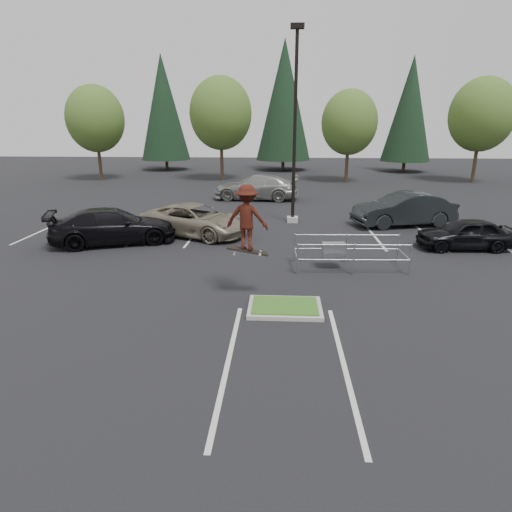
# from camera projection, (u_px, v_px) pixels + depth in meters

# --- Properties ---
(ground) EXTENTS (120.00, 120.00, 0.00)m
(ground) POSITION_uv_depth(u_px,v_px,m) (285.00, 310.00, 12.85)
(ground) COLOR black
(ground) RESTS_ON ground
(grass_median) EXTENTS (2.20, 1.60, 0.16)m
(grass_median) POSITION_uv_depth(u_px,v_px,m) (285.00, 307.00, 12.83)
(grass_median) COLOR #98978E
(grass_median) RESTS_ON ground
(stall_lines) EXTENTS (22.62, 17.60, 0.01)m
(stall_lines) POSITION_uv_depth(u_px,v_px,m) (253.00, 251.00, 18.67)
(stall_lines) COLOR silver
(stall_lines) RESTS_ON ground
(light_pole) EXTENTS (0.70, 0.60, 10.12)m
(light_pole) POSITION_uv_depth(u_px,v_px,m) (295.00, 139.00, 22.91)
(light_pole) COLOR #98978E
(light_pole) RESTS_ON ground
(decid_a) EXTENTS (5.44, 5.44, 8.91)m
(decid_a) POSITION_uv_depth(u_px,v_px,m) (96.00, 121.00, 40.83)
(decid_a) COLOR #38281C
(decid_a) RESTS_ON ground
(decid_b) EXTENTS (5.89, 5.89, 9.64)m
(decid_b) POSITION_uv_depth(u_px,v_px,m) (221.00, 116.00, 40.50)
(decid_b) COLOR #38281C
(decid_b) RESTS_ON ground
(decid_c) EXTENTS (5.12, 5.12, 8.38)m
(decid_c) POSITION_uv_depth(u_px,v_px,m) (349.00, 125.00, 39.40)
(decid_c) COLOR #38281C
(decid_c) RESTS_ON ground
(decid_d) EXTENTS (5.76, 5.76, 9.43)m
(decid_d) POSITION_uv_depth(u_px,v_px,m) (481.00, 117.00, 39.01)
(decid_d) COLOR #38281C
(decid_d) RESTS_ON ground
(conif_a) EXTENTS (5.72, 5.72, 13.00)m
(conif_a) POSITION_uv_depth(u_px,v_px,m) (163.00, 108.00, 49.66)
(conif_a) COLOR #38281C
(conif_a) RESTS_ON ground
(conif_b) EXTENTS (6.38, 6.38, 14.50)m
(conif_b) POSITION_uv_depth(u_px,v_px,m) (284.00, 101.00, 49.13)
(conif_b) COLOR #38281C
(conif_b) RESTS_ON ground
(conif_c) EXTENTS (5.50, 5.50, 12.50)m
(conif_c) POSITION_uv_depth(u_px,v_px,m) (409.00, 109.00, 47.70)
(conif_c) COLOR #38281C
(conif_c) RESTS_ON ground
(cart_corral) EXTENTS (4.26, 1.70, 1.19)m
(cart_corral) POSITION_uv_depth(u_px,v_px,m) (338.00, 250.00, 16.31)
(cart_corral) COLOR #97989F
(cart_corral) RESTS_ON ground
(skateboarder) EXTENTS (1.41, 0.97, 2.22)m
(skateboarder) POSITION_uv_depth(u_px,v_px,m) (247.00, 218.00, 13.11)
(skateboarder) COLOR black
(skateboarder) RESTS_ON ground
(car_l_tan) EXTENTS (6.10, 4.52, 1.54)m
(car_l_tan) POSITION_uv_depth(u_px,v_px,m) (194.00, 220.00, 21.28)
(car_l_tan) COLOR gray
(car_l_tan) RESTS_ON ground
(car_l_black) EXTENTS (6.08, 4.10, 1.64)m
(car_l_black) POSITION_uv_depth(u_px,v_px,m) (111.00, 226.00, 19.73)
(car_l_black) COLOR black
(car_l_black) RESTS_ON ground
(car_r_charc) EXTENTS (5.74, 3.18, 1.79)m
(car_r_charc) POSITION_uv_depth(u_px,v_px,m) (404.00, 209.00, 23.19)
(car_r_charc) COLOR black
(car_r_charc) RESTS_ON ground
(car_r_black) EXTENTS (4.14, 1.82, 1.39)m
(car_r_black) POSITION_uv_depth(u_px,v_px,m) (465.00, 234.00, 18.87)
(car_r_black) COLOR black
(car_r_black) RESTS_ON ground
(car_far_silver) EXTENTS (6.28, 2.87, 1.78)m
(car_far_silver) POSITION_uv_depth(u_px,v_px,m) (256.00, 187.00, 31.22)
(car_far_silver) COLOR gray
(car_far_silver) RESTS_ON ground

